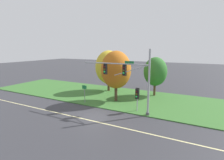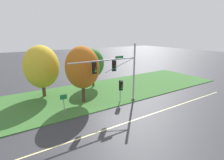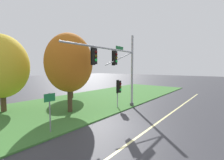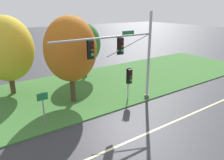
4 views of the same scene
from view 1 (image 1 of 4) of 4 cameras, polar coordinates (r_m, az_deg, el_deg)
ground_plane at (r=20.03m, az=-5.15°, el=-11.78°), size 160.00×160.00×0.00m
lane_stripe at (r=19.12m, az=-7.14°, el=-12.93°), size 36.00×0.16×0.01m
grass_verge at (r=26.93m, az=4.42°, el=-5.78°), size 48.00×11.50×0.10m
traffic_signal_mast at (r=20.12m, az=5.54°, el=1.51°), size 8.67×0.49×7.37m
pedestrian_signal_near_kerb at (r=20.89m, az=8.17°, el=-4.85°), size 0.46×0.55×2.80m
route_sign_post at (r=24.23m, az=-8.96°, el=-3.63°), size 0.72×0.08×2.48m
tree_nearest_road at (r=30.35m, az=-1.10°, el=4.19°), size 4.62×4.62×7.05m
tree_left_of_mast at (r=24.29m, az=1.32°, el=3.33°), size 4.21×4.21×7.10m
tree_behind_signpost at (r=28.07m, az=13.96°, el=2.67°), size 3.60×3.60×6.08m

